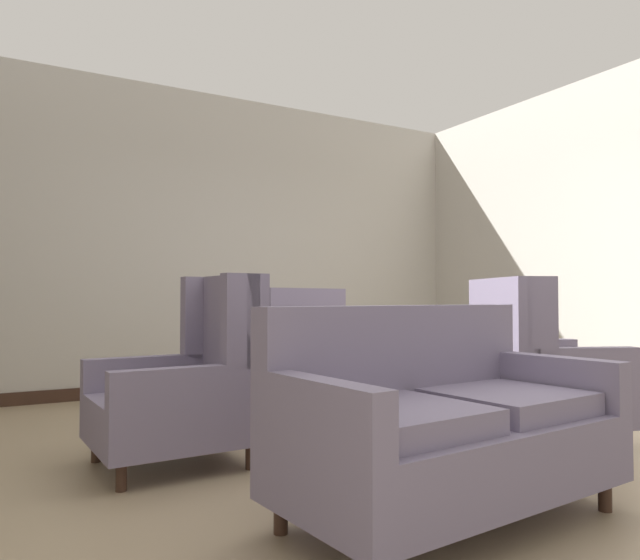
{
  "coord_description": "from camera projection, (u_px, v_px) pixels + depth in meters",
  "views": [
    {
      "loc": [
        -2.27,
        -2.93,
        0.97
      ],
      "look_at": [
        -0.19,
        0.76,
        1.1
      ],
      "focal_mm": 33.0,
      "sensor_mm": 36.0,
      "label": 1
    }
  ],
  "objects": [
    {
      "name": "wall_right",
      "position": [
        579.0,
        238.0,
        5.92
      ],
      "size": [
        0.08,
        4.34,
        3.15
      ],
      "primitive_type": "cube",
      "color": "#BCB7AD",
      "rests_on": "ground"
    },
    {
      "name": "side_table",
      "position": [
        439.0,
        356.0,
        5.3
      ],
      "size": [
        0.57,
        0.57,
        0.73
      ],
      "color": "#382319",
      "rests_on": "ground"
    },
    {
      "name": "ground",
      "position": [
        407.0,
        455.0,
        3.63
      ],
      "size": [
        8.68,
        8.68,
        0.0
      ],
      "primitive_type": "plane",
      "color": "#9E896B"
    },
    {
      "name": "porcelain_vase",
      "position": [
        378.0,
        354.0,
        3.94
      ],
      "size": [
        0.14,
        0.14,
        0.32
      ],
      "color": "#384C93",
      "rests_on": "coffee_table"
    },
    {
      "name": "wall_back",
      "position": [
        229.0,
        242.0,
        6.38
      ],
      "size": [
        5.98,
        0.08,
        3.15
      ],
      "primitive_type": "cube",
      "color": "#BCB7AD",
      "rests_on": "ground"
    },
    {
      "name": "armchair_near_window",
      "position": [
        281.0,
        364.0,
        4.77
      ],
      "size": [
        1.04,
        1.08,
        1.05
      ],
      "rotation": [
        0.0,
        0.0,
        3.43
      ],
      "color": "slate",
      "rests_on": "ground"
    },
    {
      "name": "coffee_table",
      "position": [
        382.0,
        389.0,
        3.92
      ],
      "size": [
        0.85,
        0.85,
        0.45
      ],
      "color": "#382319",
      "rests_on": "ground"
    },
    {
      "name": "settee",
      "position": [
        442.0,
        426.0,
        2.6
      ],
      "size": [
        1.61,
        0.93,
        0.93
      ],
      "rotation": [
        0.0,
        0.0,
        0.09
      ],
      "color": "slate",
      "rests_on": "ground"
    },
    {
      "name": "armchair_beside_settee",
      "position": [
        189.0,
        386.0,
        3.47
      ],
      "size": [
        0.91,
        0.81,
        1.11
      ],
      "rotation": [
        0.0,
        0.0,
        4.76
      ],
      "color": "slate",
      "rests_on": "ground"
    },
    {
      "name": "baseboard_back",
      "position": [
        230.0,
        383.0,
        6.28
      ],
      "size": [
        5.82,
        0.03,
        0.12
      ],
      "primitive_type": "cube",
      "color": "#382319",
      "rests_on": "ground"
    },
    {
      "name": "armchair_back_corner",
      "position": [
        536.0,
        372.0,
        4.02
      ],
      "size": [
        1.05,
        1.06,
        1.11
      ],
      "rotation": [
        0.0,
        0.0,
        7.46
      ],
      "color": "slate",
      "rests_on": "ground"
    }
  ]
}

